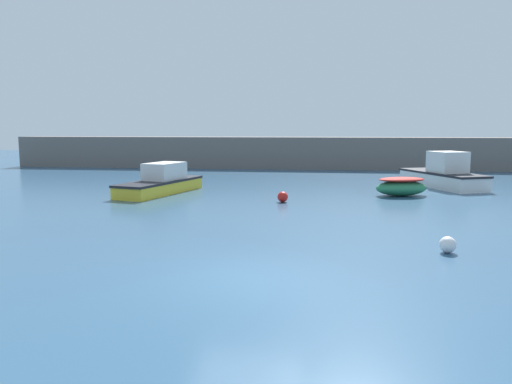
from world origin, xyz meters
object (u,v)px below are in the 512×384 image
Objects in this scene: motorboat_with_cabin at (162,182)px; mooring_buoy_red at (283,197)px; motorboat_grey_hull at (443,175)px; mooring_buoy_white at (448,245)px; rowboat_with_red_cover at (401,186)px.

motorboat_with_cabin reaches higher than mooring_buoy_red.
motorboat_grey_hull is 1.02× the size of motorboat_with_cabin.
motorboat_grey_hull is at bearing 77.44° from mooring_buoy_white.
mooring_buoy_white is (11.79, -11.16, -0.35)m from motorboat_with_cabin.
rowboat_with_red_cover is at bearing 87.35° from mooring_buoy_white.
mooring_buoy_red is at bearing 85.00° from motorboat_with_cabin.
rowboat_with_red_cover is 5.02m from motorboat_grey_hull.
motorboat_with_cabin is at bearing 136.56° from mooring_buoy_white.
motorboat_with_cabin is 13.73× the size of mooring_buoy_white.
mooring_buoy_white is 0.93× the size of mooring_buoy_red.
mooring_buoy_red reaches higher than mooring_buoy_white.
motorboat_grey_hull is 15.99m from motorboat_with_cabin.
motorboat_with_cabin is (-15.31, -4.64, -0.13)m from motorboat_grey_hull.
rowboat_with_red_cover is 6.04× the size of mooring_buoy_red.
motorboat_grey_hull is 16.19m from mooring_buoy_white.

